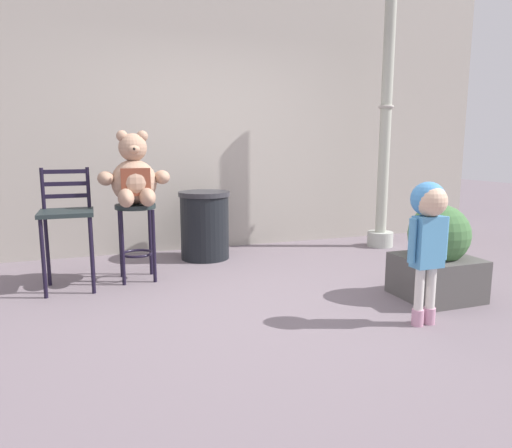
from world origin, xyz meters
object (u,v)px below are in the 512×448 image
(teddy_bear, at_px, (134,178))
(bar_chair_empty, at_px, (67,218))
(trash_bin, at_px, (205,225))
(planter_with_shrub, at_px, (437,256))
(lamppost, at_px, (384,152))
(child_walking, at_px, (428,222))
(bar_stool_with_teddy, at_px, (136,227))

(teddy_bear, bearing_deg, bar_chair_empty, -174.93)
(trash_bin, height_order, bar_chair_empty, bar_chair_empty)
(bar_chair_empty, xyz_separation_m, planter_with_shrub, (2.81, -1.25, -0.27))
(lamppost, height_order, bar_chair_empty, lamppost)
(teddy_bear, bearing_deg, child_walking, -44.68)
(bar_stool_with_teddy, height_order, trash_bin, trash_bin)
(bar_chair_empty, distance_m, planter_with_shrub, 3.08)
(bar_stool_with_teddy, distance_m, teddy_bear, 0.45)
(teddy_bear, distance_m, child_walking, 2.48)
(trash_bin, bearing_deg, bar_stool_with_teddy, -142.47)
(child_walking, bearing_deg, trash_bin, 159.23)
(bar_stool_with_teddy, distance_m, lamppost, 3.06)
(child_walking, relative_size, trash_bin, 1.34)
(trash_bin, distance_m, planter_with_shrub, 2.42)
(teddy_bear, xyz_separation_m, lamppost, (2.95, 0.51, 0.21))
(child_walking, bearing_deg, bar_chair_empty, -169.21)
(teddy_bear, distance_m, planter_with_shrub, 2.65)
(planter_with_shrub, bearing_deg, teddy_bear, 149.72)
(lamppost, distance_m, bar_chair_empty, 3.61)
(child_walking, height_order, bar_chair_empty, bar_chair_empty)
(bar_chair_empty, bearing_deg, bar_stool_with_teddy, 8.23)
(teddy_bear, relative_size, lamppost, 0.23)
(trash_bin, bearing_deg, planter_with_shrub, -52.91)
(teddy_bear, bearing_deg, bar_stool_with_teddy, 90.00)
(bar_stool_with_teddy, xyz_separation_m, trash_bin, (0.77, 0.59, -0.13))
(bar_stool_with_teddy, xyz_separation_m, planter_with_shrub, (2.23, -1.34, -0.15))
(trash_bin, xyz_separation_m, bar_chair_empty, (-1.35, -0.68, 0.24))
(lamppost, height_order, planter_with_shrub, lamppost)
(trash_bin, bearing_deg, bar_chair_empty, -153.32)
(bar_stool_with_teddy, distance_m, bar_chair_empty, 0.59)
(teddy_bear, xyz_separation_m, trash_bin, (0.77, 0.63, -0.57))
(trash_bin, bearing_deg, lamppost, -3.07)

